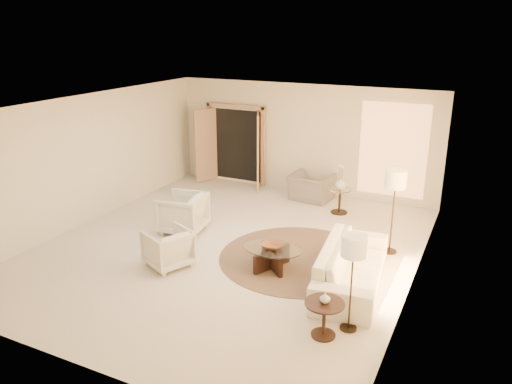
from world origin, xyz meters
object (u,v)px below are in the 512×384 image
at_px(coffee_table, 272,256).
at_px(side_table, 340,198).
at_px(armchair_left, 182,211).
at_px(floor_lamp_far, 354,250).
at_px(accent_chair, 311,183).
at_px(end_table, 324,313).
at_px(sofa, 352,266).
at_px(end_vase, 325,298).
at_px(floor_lamp_near, 396,183).
at_px(armchair_right, 168,246).
at_px(bowl, 272,246).
at_px(side_vase, 341,183).

height_order(coffee_table, side_table, side_table).
distance_m(armchair_left, floor_lamp_far, 4.70).
bearing_deg(accent_chair, coffee_table, 104.53).
distance_m(coffee_table, end_table, 2.16).
bearing_deg(sofa, end_vase, 174.96).
relative_size(floor_lamp_near, end_vase, 10.92).
relative_size(end_table, end_vase, 3.71).
bearing_deg(armchair_right, bowl, 136.46).
bearing_deg(armchair_left, armchair_right, 16.18).
height_order(accent_chair, side_vase, accent_chair).
bearing_deg(end_vase, floor_lamp_far, 49.09).
bearing_deg(armchair_right, accent_chair, -169.14).
distance_m(sofa, floor_lamp_far, 1.59).
bearing_deg(end_table, floor_lamp_far, 49.09).
distance_m(accent_chair, coffee_table, 3.90).
xyz_separation_m(side_table, floor_lamp_far, (1.50, -4.50, 0.89)).
bearing_deg(coffee_table, floor_lamp_far, -34.95).
distance_m(sofa, armchair_right, 3.28).
relative_size(armchair_left, floor_lamp_near, 0.55).
distance_m(accent_chair, floor_lamp_far, 5.69).
bearing_deg(coffee_table, end_table, -46.11).
distance_m(armchair_left, armchair_right, 1.60).
distance_m(armchair_right, side_table, 4.45).
distance_m(end_table, side_table, 4.97).
relative_size(armchair_left, end_table, 1.61).
bearing_deg(sofa, bowl, 84.65).
distance_m(end_table, bowl, 2.16).
xyz_separation_m(accent_chair, end_table, (2.14, -5.40, -0.07)).
height_order(armchair_right, side_vase, side_vase).
xyz_separation_m(armchair_right, accent_chair, (1.10, 4.55, 0.06)).
bearing_deg(sofa, end_table, 174.96).
xyz_separation_m(side_table, bowl, (-0.27, -3.26, 0.09)).
relative_size(armchair_left, coffee_table, 0.70).
bearing_deg(end_vase, floor_lamp_near, 85.06).
relative_size(coffee_table, side_table, 2.21).
xyz_separation_m(coffee_table, end_vase, (1.50, -1.56, 0.35)).
bearing_deg(bowl, sofa, 1.48).
relative_size(coffee_table, side_vase, 4.83).
height_order(end_table, end_vase, end_vase).
height_order(side_table, bowl, side_table).
distance_m(floor_lamp_near, side_vase, 2.33).
relative_size(sofa, side_vase, 9.16).
relative_size(armchair_left, side_table, 1.54).
distance_m(floor_lamp_far, bowl, 2.31).
height_order(end_table, side_vase, side_vase).
bearing_deg(sofa, floor_lamp_near, -18.41).
distance_m(bowl, side_vase, 3.28).
height_order(accent_chair, end_vase, accent_chair).
height_order(floor_lamp_far, end_vase, floor_lamp_far).
bearing_deg(armchair_right, end_table, 99.79).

